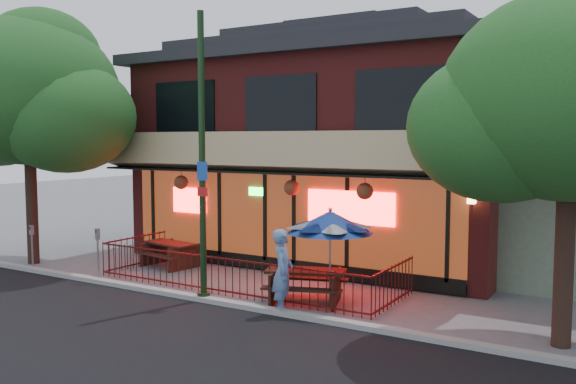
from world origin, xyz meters
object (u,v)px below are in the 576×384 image
object	(u,v)px
pedestrian	(283,271)
parking_meter_near	(98,246)
patio_umbrella	(330,222)
parking_meter_far	(32,240)
street_tree_left	(31,84)
street_light	(202,173)
street_tree_right	(574,85)
picnic_table_left	(171,251)
picnic_table_right	(306,281)

from	to	relation	value
pedestrian	parking_meter_near	size ratio (longest dim) A/B	1.29
patio_umbrella	parking_meter_far	xyz separation A→B (m)	(-9.42, -1.28, -1.07)
patio_umbrella	parking_meter_near	xyz separation A→B (m)	(-6.56, -1.28, -0.98)
street_tree_left	patio_umbrella	xyz separation A→B (m)	(10.29, 0.50, -3.67)
street_light	pedestrian	world-z (taller)	street_light
street_tree_left	pedestrian	xyz separation A→B (m)	(9.71, -0.74, -4.70)
patio_umbrella	pedestrian	bearing A→B (deg)	-114.91
street_light	patio_umbrella	bearing A→B (deg)	24.48
street_light	street_tree_right	world-z (taller)	street_tree_right
picnic_table_left	patio_umbrella	world-z (taller)	patio_umbrella
street_light	street_tree_left	world-z (taller)	street_tree_left
pedestrian	parking_meter_near	bearing A→B (deg)	67.28
parking_meter_near	patio_umbrella	bearing A→B (deg)	11.07
picnic_table_left	parking_meter_far	bearing A→B (deg)	-140.79
patio_umbrella	pedestrian	distance (m)	1.71
pedestrian	picnic_table_left	bearing A→B (deg)	42.60
street_tree_left	parking_meter_far	size ratio (longest dim) A/B	5.84
picnic_table_right	pedestrian	distance (m)	1.14
picnic_table_left	parking_meter_near	xyz separation A→B (m)	(-0.33, -2.60, 0.52)
street_tree_left	street_light	bearing A→B (deg)	-6.04
street_tree_right	patio_umbrella	bearing A→B (deg)	176.72
street_tree_right	parking_meter_far	bearing A→B (deg)	-176.14
picnic_table_left	street_tree_right	bearing A→B (deg)	-8.00
parking_meter_near	parking_meter_far	bearing A→B (deg)	180.00
street_light	street_tree_right	bearing A→B (deg)	7.01
street_tree_left	picnic_table_right	xyz separation A→B (m)	(9.73, 0.31, -5.13)
parking_meter_near	street_tree_right	bearing A→B (deg)	4.79
street_tree_right	parking_meter_far	distance (m)	15.21
street_tree_right	pedestrian	world-z (taller)	street_tree_right
parking_meter_near	street_light	bearing A→B (deg)	-0.04
parking_meter_near	parking_meter_far	distance (m)	2.86
pedestrian	parking_meter_far	world-z (taller)	pedestrian
street_light	parking_meter_far	size ratio (longest dim) A/B	5.08
picnic_table_right	parking_meter_near	xyz separation A→B (m)	(-6.01, -1.10, 0.48)
street_tree_right	parking_meter_far	world-z (taller)	street_tree_right
street_tree_right	pedestrian	xyz separation A→B (m)	(-5.79, -0.94, -3.99)
parking_meter_near	street_tree_left	bearing A→B (deg)	168.08
street_tree_right	picnic_table_right	world-z (taller)	street_tree_right
street_light	street_tree_right	size ratio (longest dim) A/B	1.00
street_tree_right	picnic_table_right	bearing A→B (deg)	178.87
picnic_table_left	picnic_table_right	world-z (taller)	picnic_table_right
picnic_table_right	pedestrian	xyz separation A→B (m)	(-0.01, -1.05, 0.43)
picnic_table_left	picnic_table_right	xyz separation A→B (m)	(5.68, -1.50, 0.04)
picnic_table_left	pedestrian	bearing A→B (deg)	-24.20
street_light	parking_meter_far	xyz separation A→B (m)	(-6.59, 0.00, -2.22)
picnic_table_left	parking_meter_near	size ratio (longest dim) A/B	1.31
street_light	street_tree_left	size ratio (longest dim) A/B	0.87
picnic_table_right	pedestrian	world-z (taller)	pedestrian
street_tree_left	parking_meter_far	distance (m)	4.88
street_tree_left	picnic_table_left	world-z (taller)	street_tree_left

